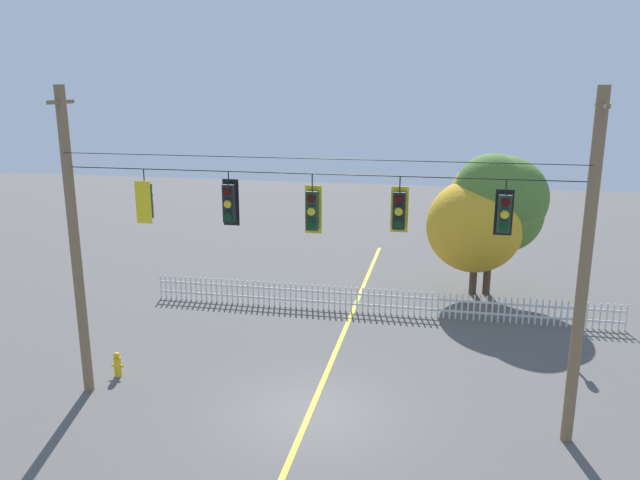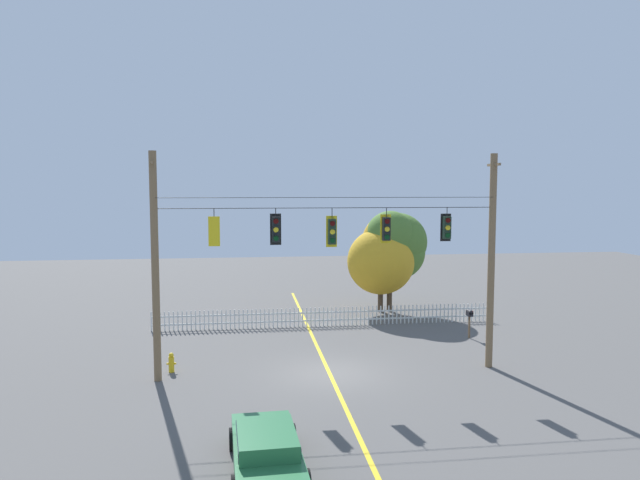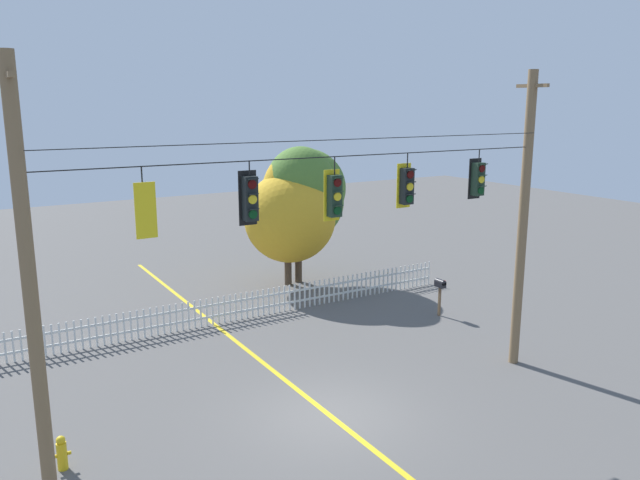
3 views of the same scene
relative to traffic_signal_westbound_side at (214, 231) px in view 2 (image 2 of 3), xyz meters
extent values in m
plane|color=#565451|center=(4.46, 0.01, -5.77)|extent=(80.00, 80.00, 0.00)
cube|color=gold|center=(4.46, 0.01, -5.77)|extent=(0.16, 36.00, 0.01)
cylinder|color=brown|center=(-2.23, 0.01, -1.37)|extent=(0.29, 0.29, 8.80)
cylinder|color=brown|center=(11.16, 0.01, -1.37)|extent=(0.29, 0.29, 8.80)
cube|color=brown|center=(-2.23, 0.01, 2.58)|extent=(0.10, 1.10, 0.10)
cube|color=brown|center=(11.16, 0.01, 2.58)|extent=(0.10, 1.10, 0.10)
cylinder|color=black|center=(4.46, 0.01, 0.86)|extent=(13.19, 0.02, 0.02)
cylinder|color=black|center=(4.46, -0.24, 1.27)|extent=(13.19, 0.02, 0.02)
cylinder|color=black|center=(0.00, 0.01, 0.66)|extent=(0.03, 0.03, 0.41)
cube|color=yellow|center=(0.00, -0.12, -0.01)|extent=(0.43, 0.02, 1.14)
cube|color=#1E3323|center=(0.00, 0.01, -0.01)|extent=(0.30, 0.24, 0.92)
cylinder|color=#410706|center=(0.00, 0.14, 0.30)|extent=(0.20, 0.03, 0.20)
cube|color=#1E3323|center=(0.00, 0.19, 0.42)|extent=(0.22, 0.12, 0.06)
cylinder|color=yellow|center=(0.00, 0.14, -0.01)|extent=(0.20, 0.03, 0.20)
cube|color=#1E3323|center=(0.00, 0.19, 0.11)|extent=(0.22, 0.12, 0.06)
cylinder|color=#073513|center=(0.00, 0.14, -0.31)|extent=(0.20, 0.03, 0.20)
cube|color=#1E3323|center=(0.00, 0.19, -0.20)|extent=(0.22, 0.12, 0.06)
cylinder|color=black|center=(2.35, 0.01, 0.70)|extent=(0.03, 0.03, 0.33)
cube|color=black|center=(2.35, 0.14, 0.03)|extent=(0.43, 0.02, 1.23)
cube|color=black|center=(2.35, 0.01, 0.03)|extent=(0.30, 0.24, 0.99)
cylinder|color=#410706|center=(2.35, -0.13, 0.36)|extent=(0.20, 0.03, 0.20)
cube|color=black|center=(2.35, -0.17, 0.48)|extent=(0.22, 0.12, 0.06)
cylinder|color=yellow|center=(2.35, -0.13, 0.03)|extent=(0.20, 0.03, 0.20)
cube|color=black|center=(2.35, -0.17, 0.15)|extent=(0.22, 0.12, 0.06)
cylinder|color=#073513|center=(2.35, -0.13, -0.29)|extent=(0.20, 0.03, 0.20)
cube|color=black|center=(2.35, -0.17, -0.18)|extent=(0.22, 0.12, 0.06)
cylinder|color=black|center=(4.55, 0.01, 0.65)|extent=(0.03, 0.03, 0.43)
cube|color=yellow|center=(4.55, 0.14, -0.07)|extent=(0.43, 0.02, 1.24)
cube|color=#1E3323|center=(4.55, 0.01, -0.07)|extent=(0.30, 0.24, 1.00)
cylinder|color=#410706|center=(4.55, -0.13, 0.26)|extent=(0.20, 0.03, 0.20)
cube|color=#1E3323|center=(4.55, -0.17, 0.38)|extent=(0.22, 0.12, 0.06)
cylinder|color=yellow|center=(4.55, -0.13, -0.07)|extent=(0.20, 0.03, 0.20)
cube|color=#1E3323|center=(4.55, -0.17, 0.04)|extent=(0.22, 0.12, 0.06)
cylinder|color=#073513|center=(4.55, -0.13, -0.40)|extent=(0.20, 0.03, 0.20)
cube|color=#1E3323|center=(4.55, -0.17, -0.29)|extent=(0.22, 0.12, 0.06)
cylinder|color=black|center=(6.74, 0.01, 0.67)|extent=(0.03, 0.03, 0.38)
cube|color=yellow|center=(6.74, 0.14, 0.02)|extent=(0.43, 0.02, 1.15)
cube|color=black|center=(6.74, 0.01, 0.02)|extent=(0.30, 0.24, 0.93)
cylinder|color=#410706|center=(6.74, -0.13, 0.33)|extent=(0.20, 0.03, 0.20)
cube|color=black|center=(6.74, -0.17, 0.44)|extent=(0.22, 0.12, 0.06)
cylinder|color=yellow|center=(6.74, -0.13, 0.02)|extent=(0.20, 0.03, 0.20)
cube|color=black|center=(6.74, -0.17, 0.13)|extent=(0.22, 0.12, 0.06)
cylinder|color=#073513|center=(6.74, -0.13, -0.29)|extent=(0.20, 0.03, 0.20)
cube|color=black|center=(6.74, -0.17, -0.18)|extent=(0.22, 0.12, 0.06)
cylinder|color=black|center=(9.23, 0.01, 0.68)|extent=(0.03, 0.03, 0.36)
cube|color=black|center=(9.23, 0.14, 0.05)|extent=(0.43, 0.02, 1.12)
cube|color=#1E3323|center=(9.23, 0.01, 0.05)|extent=(0.30, 0.24, 0.90)
cylinder|color=#410706|center=(9.23, -0.13, 0.35)|extent=(0.20, 0.03, 0.20)
cube|color=#1E3323|center=(9.23, -0.17, 0.46)|extent=(0.22, 0.12, 0.06)
cylinder|color=yellow|center=(9.23, -0.13, 0.05)|extent=(0.20, 0.03, 0.20)
cube|color=#1E3323|center=(9.23, -0.17, 0.16)|extent=(0.22, 0.12, 0.06)
cylinder|color=#073513|center=(9.23, -0.13, -0.25)|extent=(0.20, 0.03, 0.20)
cube|color=#1E3323|center=(9.23, -0.17, -0.14)|extent=(0.22, 0.12, 0.06)
cube|color=silver|center=(-3.70, 7.98, -5.26)|extent=(0.06, 0.04, 1.02)
cube|color=silver|center=(-3.48, 7.98, -5.26)|extent=(0.06, 0.04, 1.02)
cube|color=silver|center=(-3.25, 7.98, -5.26)|extent=(0.06, 0.04, 1.02)
cube|color=silver|center=(-3.03, 7.98, -5.26)|extent=(0.06, 0.04, 1.02)
cube|color=silver|center=(-2.80, 7.98, -5.26)|extent=(0.06, 0.04, 1.02)
cube|color=silver|center=(-2.58, 7.98, -5.26)|extent=(0.06, 0.04, 1.02)
cube|color=silver|center=(-2.35, 7.98, -5.26)|extent=(0.06, 0.04, 1.02)
cube|color=silver|center=(-2.13, 7.98, -5.26)|extent=(0.06, 0.04, 1.02)
cube|color=silver|center=(-1.90, 7.98, -5.26)|extent=(0.06, 0.04, 1.02)
cube|color=silver|center=(-1.68, 7.98, -5.26)|extent=(0.06, 0.04, 1.02)
cube|color=silver|center=(-1.45, 7.98, -5.26)|extent=(0.06, 0.04, 1.02)
cube|color=silver|center=(-1.23, 7.98, -5.26)|extent=(0.06, 0.04, 1.02)
cube|color=silver|center=(-1.00, 7.98, -5.26)|extent=(0.06, 0.04, 1.02)
cube|color=silver|center=(-0.77, 7.98, -5.26)|extent=(0.06, 0.04, 1.02)
cube|color=silver|center=(-0.55, 7.98, -5.26)|extent=(0.06, 0.04, 1.02)
cube|color=silver|center=(-0.32, 7.98, -5.26)|extent=(0.06, 0.04, 1.02)
cube|color=silver|center=(-0.10, 7.98, -5.26)|extent=(0.06, 0.04, 1.02)
cube|color=silver|center=(0.13, 7.98, -5.26)|extent=(0.06, 0.04, 1.02)
cube|color=silver|center=(0.35, 7.98, -5.26)|extent=(0.06, 0.04, 1.02)
cube|color=silver|center=(0.58, 7.98, -5.26)|extent=(0.06, 0.04, 1.02)
cube|color=silver|center=(0.80, 7.98, -5.26)|extent=(0.06, 0.04, 1.02)
cube|color=silver|center=(1.03, 7.98, -5.26)|extent=(0.06, 0.04, 1.02)
cube|color=silver|center=(1.25, 7.98, -5.26)|extent=(0.06, 0.04, 1.02)
cube|color=silver|center=(1.48, 7.98, -5.26)|extent=(0.06, 0.04, 1.02)
cube|color=silver|center=(1.70, 7.98, -5.26)|extent=(0.06, 0.04, 1.02)
cube|color=silver|center=(1.93, 7.98, -5.26)|extent=(0.06, 0.04, 1.02)
cube|color=silver|center=(2.15, 7.98, -5.26)|extent=(0.06, 0.04, 1.02)
cube|color=silver|center=(2.38, 7.98, -5.26)|extent=(0.06, 0.04, 1.02)
cube|color=silver|center=(2.60, 7.98, -5.26)|extent=(0.06, 0.04, 1.02)
cube|color=silver|center=(2.83, 7.98, -5.26)|extent=(0.06, 0.04, 1.02)
cube|color=silver|center=(3.06, 7.98, -5.26)|extent=(0.06, 0.04, 1.02)
cube|color=silver|center=(3.28, 7.98, -5.26)|extent=(0.06, 0.04, 1.02)
cube|color=silver|center=(3.51, 7.98, -5.26)|extent=(0.06, 0.04, 1.02)
cube|color=silver|center=(3.73, 7.98, -5.26)|extent=(0.06, 0.04, 1.02)
cube|color=silver|center=(3.96, 7.98, -5.26)|extent=(0.06, 0.04, 1.02)
cube|color=silver|center=(4.18, 7.98, -5.26)|extent=(0.06, 0.04, 1.02)
cube|color=silver|center=(4.41, 7.98, -5.26)|extent=(0.06, 0.04, 1.02)
cube|color=silver|center=(4.63, 7.98, -5.26)|extent=(0.06, 0.04, 1.02)
cube|color=silver|center=(4.86, 7.98, -5.26)|extent=(0.06, 0.04, 1.02)
cube|color=silver|center=(5.08, 7.98, -5.26)|extent=(0.06, 0.04, 1.02)
cube|color=silver|center=(5.31, 7.98, -5.26)|extent=(0.06, 0.04, 1.02)
cube|color=silver|center=(5.53, 7.98, -5.26)|extent=(0.06, 0.04, 1.02)
cube|color=silver|center=(5.76, 7.98, -5.26)|extent=(0.06, 0.04, 1.02)
cube|color=silver|center=(5.98, 7.98, -5.26)|extent=(0.06, 0.04, 1.02)
cube|color=silver|center=(6.21, 7.98, -5.26)|extent=(0.06, 0.04, 1.02)
cube|color=silver|center=(6.43, 7.98, -5.26)|extent=(0.06, 0.04, 1.02)
cube|color=silver|center=(6.66, 7.98, -5.26)|extent=(0.06, 0.04, 1.02)
cube|color=silver|center=(6.88, 7.98, -5.26)|extent=(0.06, 0.04, 1.02)
cube|color=silver|center=(7.11, 7.98, -5.26)|extent=(0.06, 0.04, 1.02)
cube|color=silver|center=(7.34, 7.98, -5.26)|extent=(0.06, 0.04, 1.02)
cube|color=silver|center=(7.56, 7.98, -5.26)|extent=(0.06, 0.04, 1.02)
cube|color=silver|center=(7.79, 7.98, -5.26)|extent=(0.06, 0.04, 1.02)
cube|color=silver|center=(8.01, 7.98, -5.26)|extent=(0.06, 0.04, 1.02)
cube|color=silver|center=(8.24, 7.98, -5.26)|extent=(0.06, 0.04, 1.02)
cube|color=silver|center=(8.46, 7.98, -5.26)|extent=(0.06, 0.04, 1.02)
cube|color=silver|center=(8.69, 7.98, -5.26)|extent=(0.06, 0.04, 1.02)
cube|color=silver|center=(8.91, 7.98, -5.26)|extent=(0.06, 0.04, 1.02)
cube|color=silver|center=(9.14, 7.98, -5.26)|extent=(0.06, 0.04, 1.02)
cube|color=silver|center=(9.36, 7.98, -5.26)|extent=(0.06, 0.04, 1.02)
cube|color=silver|center=(9.59, 7.98, -5.26)|extent=(0.06, 0.04, 1.02)
cube|color=silver|center=(9.81, 7.98, -5.26)|extent=(0.06, 0.04, 1.02)
cube|color=silver|center=(10.04, 7.98, -5.26)|extent=(0.06, 0.04, 1.02)
cube|color=silver|center=(10.26, 7.98, -5.26)|extent=(0.06, 0.04, 1.02)
cube|color=silver|center=(10.49, 7.98, -5.26)|extent=(0.06, 0.04, 1.02)
cube|color=silver|center=(10.71, 7.98, -5.26)|extent=(0.06, 0.04, 1.02)
cube|color=silver|center=(10.94, 7.98, -5.26)|extent=(0.06, 0.04, 1.02)
cube|color=silver|center=(11.17, 7.98, -5.26)|extent=(0.06, 0.04, 1.02)
cube|color=silver|center=(11.39, 7.98, -5.26)|extent=(0.06, 0.04, 1.02)
cube|color=silver|center=(11.62, 7.98, -5.26)|extent=(0.06, 0.04, 1.02)
cube|color=silver|center=(11.84, 7.98, -5.26)|extent=(0.06, 0.04, 1.02)
cube|color=silver|center=(12.07, 7.98, -5.26)|extent=(0.06, 0.04, 1.02)
cube|color=silver|center=(12.29, 7.98, -5.26)|extent=(0.06, 0.04, 1.02)
cube|color=silver|center=(12.52, 7.98, -5.26)|extent=(0.06, 0.04, 1.02)
cube|color=silver|center=(12.74, 7.98, -5.26)|extent=(0.06, 0.04, 1.02)
cube|color=silver|center=(12.97, 7.98, -5.26)|extent=(0.06, 0.04, 1.02)
cube|color=silver|center=(13.19, 7.98, -5.26)|extent=(0.06, 0.04, 1.02)
cube|color=silver|center=(13.42, 7.98, -5.26)|extent=(0.06, 0.04, 1.02)
cube|color=silver|center=(13.64, 7.98, -5.26)|extent=(0.06, 0.04, 1.02)
cube|color=silver|center=(13.87, 7.98, -5.26)|extent=(0.06, 0.04, 1.02)
cube|color=silver|center=(14.09, 7.98, -5.26)|extent=(0.06, 0.04, 1.02)
cube|color=silver|center=(14.32, 7.98, -5.26)|extent=(0.06, 0.04, 1.02)
cube|color=silver|center=(14.54, 7.98, -5.26)|extent=(0.06, 0.04, 1.02)
cube|color=silver|center=(5.42, 8.01, -5.46)|extent=(18.25, 0.03, 0.08)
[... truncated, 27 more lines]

